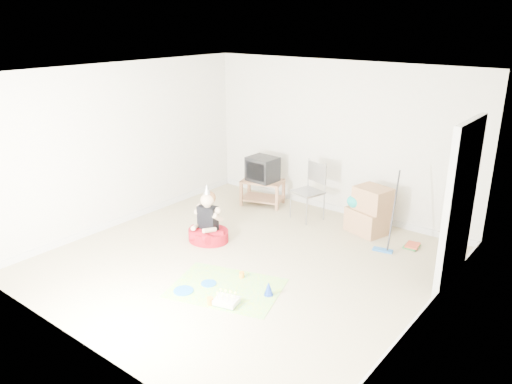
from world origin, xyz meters
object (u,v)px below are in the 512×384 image
Objects in this scene: crt_tv at (263,169)px; seated_woman at (208,228)px; folding_chair at (308,192)px; birthday_cake at (226,301)px; cardboard_boxes at (369,211)px; tv_stand at (263,190)px.

crt_tv is 0.55× the size of seated_woman.
crt_tv is 1.03m from folding_chair.
crt_tv is at bearing 175.23° from folding_chair.
seated_woman is at bearing 139.90° from birthday_cake.
cardboard_boxes reaches higher than birthday_cake.
birthday_cake is (1.71, -2.95, -0.64)m from crt_tv.
crt_tv reaches higher than tv_stand.
folding_chair is at bearing 103.71° from birthday_cake.
crt_tv is 0.66× the size of cardboard_boxes.
cardboard_boxes is 3.02m from birthday_cake.
tv_stand is at bearing 120.14° from birthday_cake.
tv_stand is 1.67× the size of crt_tv.
seated_woman is 1.85m from birthday_cake.
cardboard_boxes is 2.53m from seated_woman.
folding_chair reaches higher than cardboard_boxes.
tv_stand is at bearing -179.03° from cardboard_boxes.
cardboard_boxes is at bearing 82.97° from birthday_cake.
seated_woman reaches higher than crt_tv.
tv_stand is at bearing 2.91° from crt_tv.
cardboard_boxes is at bearing 0.97° from tv_stand.
cardboard_boxes is 2.35× the size of birthday_cake.
crt_tv is 2.10m from cardboard_boxes.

